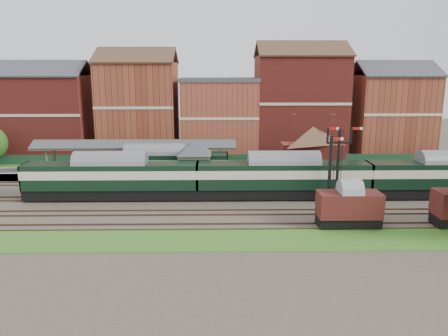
{
  "coord_description": "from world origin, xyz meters",
  "views": [
    {
      "loc": [
        -0.41,
        -46.06,
        13.81
      ],
      "look_at": [
        0.37,
        2.0,
        3.0
      ],
      "focal_mm": 35.0,
      "sensor_mm": 36.0,
      "label": 1
    }
  ],
  "objects_px": {
    "semaphore_bracket": "(338,162)",
    "goods_van_a": "(349,206)",
    "dmu_train": "(283,176)",
    "signal_box": "(195,164)",
    "platform_railcar": "(156,165)"
  },
  "relations": [
    {
      "from": "semaphore_bracket",
      "to": "platform_railcar",
      "type": "bearing_deg",
      "value": 155.8
    },
    {
      "from": "signal_box",
      "to": "dmu_train",
      "type": "xyz_separation_m",
      "value": [
        9.8,
        -3.25,
        -0.68
      ]
    },
    {
      "from": "signal_box",
      "to": "goods_van_a",
      "type": "distance_m",
      "value": 18.92
    },
    {
      "from": "semaphore_bracket",
      "to": "goods_van_a",
      "type": "relative_size",
      "value": 1.47
    },
    {
      "from": "semaphore_bracket",
      "to": "platform_railcar",
      "type": "distance_m",
      "value": 22.07
    },
    {
      "from": "signal_box",
      "to": "goods_van_a",
      "type": "height_order",
      "value": "signal_box"
    },
    {
      "from": "goods_van_a",
      "to": "platform_railcar",
      "type": "bearing_deg",
      "value": 141.3
    },
    {
      "from": "dmu_train",
      "to": "goods_van_a",
      "type": "xyz_separation_m",
      "value": [
        4.57,
        -9.0,
        -0.59
      ]
    },
    {
      "from": "dmu_train",
      "to": "platform_railcar",
      "type": "relative_size",
      "value": 3.15
    },
    {
      "from": "signal_box",
      "to": "dmu_train",
      "type": "relative_size",
      "value": 0.11
    },
    {
      "from": "semaphore_bracket",
      "to": "platform_railcar",
      "type": "height_order",
      "value": "semaphore_bracket"
    },
    {
      "from": "dmu_train",
      "to": "goods_van_a",
      "type": "height_order",
      "value": "dmu_train"
    },
    {
      "from": "dmu_train",
      "to": "goods_van_a",
      "type": "relative_size",
      "value": 10.1
    },
    {
      "from": "semaphore_bracket",
      "to": "goods_van_a",
      "type": "xyz_separation_m",
      "value": [
        -0.67,
        -6.5,
        -2.7
      ]
    },
    {
      "from": "signal_box",
      "to": "semaphore_bracket",
      "type": "xyz_separation_m",
      "value": [
        15.04,
        -5.75,
        1.44
      ]
    }
  ]
}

